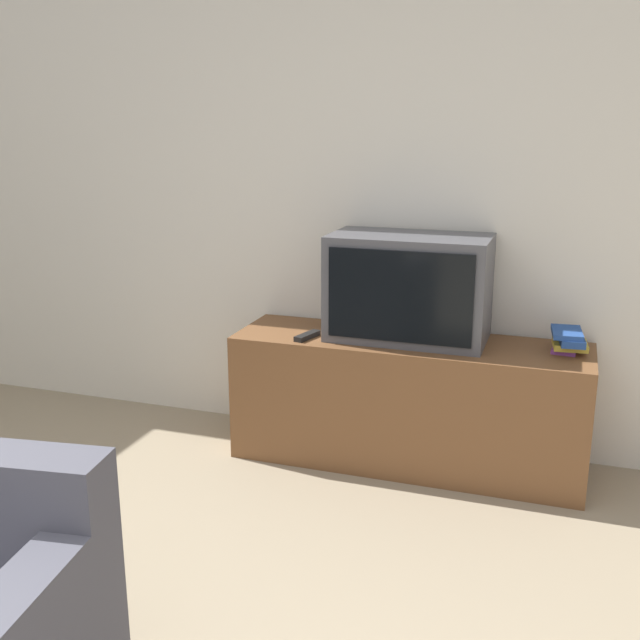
# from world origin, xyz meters

# --- Properties ---
(wall_back) EXTENTS (9.00, 0.06, 2.60)m
(wall_back) POSITION_xyz_m (0.00, 3.03, 1.30)
(wall_back) COLOR silver
(wall_back) RESTS_ON ground_plane
(tv_stand) EXTENTS (1.66, 0.48, 0.61)m
(tv_stand) POSITION_xyz_m (0.60, 2.74, 0.31)
(tv_stand) COLOR brown
(tv_stand) RESTS_ON ground_plane
(television) EXTENTS (0.73, 0.41, 0.49)m
(television) POSITION_xyz_m (0.58, 2.78, 0.86)
(television) COLOR #4C4C51
(television) RESTS_ON tv_stand
(book_stack) EXTENTS (0.17, 0.22, 0.10)m
(book_stack) POSITION_xyz_m (1.30, 2.79, 0.67)
(book_stack) COLOR #7A3884
(book_stack) RESTS_ON tv_stand
(remote_on_stand) EXTENTS (0.09, 0.17, 0.02)m
(remote_on_stand) POSITION_xyz_m (0.13, 2.62, 0.63)
(remote_on_stand) COLOR black
(remote_on_stand) RESTS_ON tv_stand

